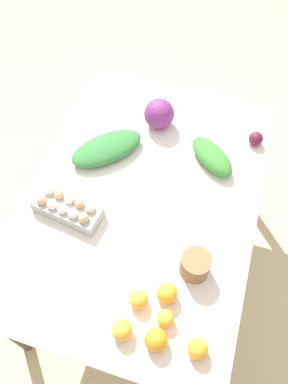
{
  "coord_description": "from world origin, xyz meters",
  "views": [
    {
      "loc": [
        0.84,
        0.26,
        2.09
      ],
      "look_at": [
        0.0,
        0.0,
        0.72
      ],
      "focal_mm": 35.0,
      "sensor_mm": 36.0,
      "label": 1
    }
  ],
  "objects_px": {
    "cabbage_purple": "(159,114)",
    "orange_5": "(139,299)",
    "greens_bunch_beet_tops": "(107,148)",
    "greens_bunch_chard": "(212,156)",
    "orange_1": "(156,340)",
    "paper_bag": "(195,265)",
    "orange_3": "(198,349)",
    "orange_4": "(122,330)",
    "orange_0": "(167,293)",
    "orange_2": "(165,318)",
    "egg_carton": "(67,208)",
    "beet_root": "(256,139)"
  },
  "relations": [
    {
      "from": "orange_5",
      "to": "orange_0",
      "type": "bearing_deg",
      "value": 119.11
    },
    {
      "from": "orange_0",
      "to": "paper_bag",
      "type": "bearing_deg",
      "value": 150.71
    },
    {
      "from": "paper_bag",
      "to": "orange_2",
      "type": "xyz_separation_m",
      "value": [
        0.22,
        -0.06,
        -0.02
      ]
    },
    {
      "from": "orange_4",
      "to": "orange_5",
      "type": "distance_m",
      "value": 0.12
    },
    {
      "from": "egg_carton",
      "to": "orange_4",
      "type": "distance_m",
      "value": 0.55
    },
    {
      "from": "greens_bunch_chard",
      "to": "orange_1",
      "type": "distance_m",
      "value": 0.84
    },
    {
      "from": "orange_0",
      "to": "orange_4",
      "type": "bearing_deg",
      "value": -33.75
    },
    {
      "from": "cabbage_purple",
      "to": "paper_bag",
      "type": "distance_m",
      "value": 0.77
    },
    {
      "from": "greens_bunch_chard",
      "to": "orange_1",
      "type": "relative_size",
      "value": 3.14
    },
    {
      "from": "orange_1",
      "to": "orange_3",
      "type": "xyz_separation_m",
      "value": [
        -0.02,
        0.14,
        -0.0
      ]
    },
    {
      "from": "beet_root",
      "to": "orange_3",
      "type": "height_order",
      "value": "orange_3"
    },
    {
      "from": "cabbage_purple",
      "to": "orange_2",
      "type": "relative_size",
      "value": 2.3
    },
    {
      "from": "orange_0",
      "to": "orange_4",
      "type": "distance_m",
      "value": 0.21
    },
    {
      "from": "greens_bunch_chard",
      "to": "orange_1",
      "type": "xyz_separation_m",
      "value": [
        0.84,
        -0.02,
        0.0
      ]
    },
    {
      "from": "cabbage_purple",
      "to": "beet_root",
      "type": "relative_size",
      "value": 2.18
    },
    {
      "from": "egg_carton",
      "to": "orange_4",
      "type": "xyz_separation_m",
      "value": [
        0.39,
        0.38,
        -0.0
      ]
    },
    {
      "from": "greens_bunch_beet_tops",
      "to": "orange_3",
      "type": "bearing_deg",
      "value": 39.48
    },
    {
      "from": "orange_4",
      "to": "orange_0",
      "type": "bearing_deg",
      "value": 146.25
    },
    {
      "from": "beet_root",
      "to": "cabbage_purple",
      "type": "bearing_deg",
      "value": -87.51
    },
    {
      "from": "beet_root",
      "to": "orange_4",
      "type": "relative_size",
      "value": 0.9
    },
    {
      "from": "orange_5",
      "to": "orange_2",
      "type": "bearing_deg",
      "value": 72.5
    },
    {
      "from": "greens_bunch_chard",
      "to": "orange_4",
      "type": "distance_m",
      "value": 0.86
    },
    {
      "from": "egg_carton",
      "to": "orange_3",
      "type": "distance_m",
      "value": 0.75
    },
    {
      "from": "paper_bag",
      "to": "orange_3",
      "type": "xyz_separation_m",
      "value": [
        0.28,
        0.08,
        -0.02
      ]
    },
    {
      "from": "cabbage_purple",
      "to": "orange_4",
      "type": "relative_size",
      "value": 1.97
    },
    {
      "from": "paper_bag",
      "to": "orange_5",
      "type": "relative_size",
      "value": 1.63
    },
    {
      "from": "greens_bunch_beet_tops",
      "to": "orange_4",
      "type": "relative_size",
      "value": 4.69
    },
    {
      "from": "orange_0",
      "to": "orange_1",
      "type": "relative_size",
      "value": 0.97
    },
    {
      "from": "orange_5",
      "to": "greens_bunch_beet_tops",
      "type": "bearing_deg",
      "value": -150.37
    },
    {
      "from": "paper_bag",
      "to": "orange_1",
      "type": "xyz_separation_m",
      "value": [
        0.3,
        -0.07,
        -0.01
      ]
    },
    {
      "from": "beet_root",
      "to": "orange_2",
      "type": "distance_m",
      "value": 0.95
    },
    {
      "from": "cabbage_purple",
      "to": "orange_4",
      "type": "height_order",
      "value": "cabbage_purple"
    },
    {
      "from": "orange_2",
      "to": "orange_5",
      "type": "distance_m",
      "value": 0.12
    },
    {
      "from": "paper_bag",
      "to": "orange_1",
      "type": "distance_m",
      "value": 0.31
    },
    {
      "from": "cabbage_purple",
      "to": "orange_1",
      "type": "bearing_deg",
      "value": 15.54
    },
    {
      "from": "paper_bag",
      "to": "greens_bunch_beet_tops",
      "type": "bearing_deg",
      "value": -130.31
    },
    {
      "from": "greens_bunch_chard",
      "to": "orange_5",
      "type": "distance_m",
      "value": 0.73
    },
    {
      "from": "cabbage_purple",
      "to": "orange_5",
      "type": "height_order",
      "value": "cabbage_purple"
    },
    {
      "from": "paper_bag",
      "to": "greens_bunch_chard",
      "type": "xyz_separation_m",
      "value": [
        -0.54,
        -0.05,
        -0.01
      ]
    },
    {
      "from": "orange_0",
      "to": "orange_3",
      "type": "height_order",
      "value": "orange_0"
    },
    {
      "from": "egg_carton",
      "to": "greens_bunch_beet_tops",
      "type": "relative_size",
      "value": 0.87
    },
    {
      "from": "greens_bunch_chard",
      "to": "orange_2",
      "type": "relative_size",
      "value": 4.03
    },
    {
      "from": "beet_root",
      "to": "orange_0",
      "type": "height_order",
      "value": "orange_0"
    },
    {
      "from": "paper_bag",
      "to": "orange_5",
      "type": "height_order",
      "value": "paper_bag"
    },
    {
      "from": "orange_2",
      "to": "beet_root",
      "type": "bearing_deg",
      "value": 168.65
    },
    {
      "from": "greens_bunch_chard",
      "to": "orange_4",
      "type": "xyz_separation_m",
      "value": [
        0.84,
        -0.14,
        -0.0
      ]
    },
    {
      "from": "cabbage_purple",
      "to": "orange_5",
      "type": "xyz_separation_m",
      "value": [
        0.87,
        0.18,
        -0.04
      ]
    },
    {
      "from": "cabbage_purple",
      "to": "orange_2",
      "type": "height_order",
      "value": "cabbage_purple"
    },
    {
      "from": "orange_0",
      "to": "orange_2",
      "type": "xyz_separation_m",
      "value": [
        0.09,
        0.02,
        -0.01
      ]
    },
    {
      "from": "egg_carton",
      "to": "orange_4",
      "type": "bearing_deg",
      "value": 141.76
    }
  ]
}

